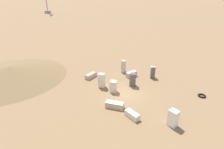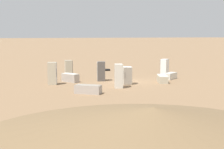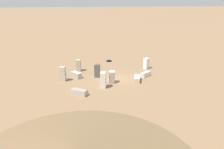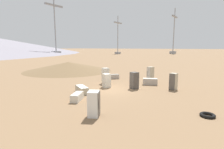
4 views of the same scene
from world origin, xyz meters
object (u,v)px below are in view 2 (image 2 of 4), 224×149
discarded_fridge_2 (127,76)px  discarded_fridge_6 (119,76)px  discarded_fridge_3 (171,76)px  discarded_fridge_5 (70,78)px  discarded_fridge_7 (69,69)px  discarded_fridge_0 (88,89)px  scrap_tire (106,70)px  discarded_fridge_9 (101,71)px  discarded_fridge_1 (52,73)px  discarded_fridge_8 (165,67)px  discarded_fridge_4 (162,79)px

discarded_fridge_2 → discarded_fridge_6: size_ratio=0.79×
discarded_fridge_3 → discarded_fridge_5: discarded_fridge_5 is taller
discarded_fridge_7 → discarded_fridge_5: bearing=-6.6°
discarded_fridge_0 → discarded_fridge_2: bearing=-19.4°
scrap_tire → discarded_fridge_5: bearing=44.3°
discarded_fridge_9 → scrap_tire: 8.33m
discarded_fridge_0 → discarded_fridge_3: size_ratio=1.10×
discarded_fridge_0 → scrap_tire: 14.50m
discarded_fridge_1 → discarded_fridge_8: bearing=119.8°
discarded_fridge_3 → discarded_fridge_5: (9.00, -2.53, 0.08)m
discarded_fridge_1 → discarded_fridge_3: 10.99m
discarded_fridge_0 → discarded_fridge_8: size_ratio=1.16×
discarded_fridge_5 → discarded_fridge_8: 10.76m
discarded_fridge_7 → discarded_fridge_9: discarded_fridge_9 is taller
discarded_fridge_5 → discarded_fridge_8: (-10.73, -0.74, 0.43)m
discarded_fridge_7 → discarded_fridge_8: (-9.89, 2.09, -0.04)m
discarded_fridge_4 → discarded_fridge_8: discarded_fridge_8 is taller
discarded_fridge_2 → discarded_fridge_5: discarded_fridge_2 is taller
discarded_fridge_4 → discarded_fridge_9: bearing=-8.8°
discarded_fridge_2 → discarded_fridge_6: bearing=63.3°
discarded_fridge_0 → discarded_fridge_4: bearing=-33.4°
discarded_fridge_6 → scrap_tire: bearing=-177.0°
discarded_fridge_6 → discarded_fridge_8: discarded_fridge_6 is taller
discarded_fridge_7 → discarded_fridge_0: bearing=-0.6°
discarded_fridge_2 → discarded_fridge_4: discarded_fridge_2 is taller
discarded_fridge_6 → discarded_fridge_9: size_ratio=1.08×
discarded_fridge_4 → discarded_fridge_6: bearing=36.8°
discarded_fridge_4 → discarded_fridge_5: bearing=-0.9°
discarded_fridge_5 → discarded_fridge_6: 5.22m
discarded_fridge_2 → discarded_fridge_3: (-5.15, -0.85, -0.44)m
discarded_fridge_6 → discarded_fridge_8: size_ratio=1.16×
discarded_fridge_0 → scrap_tire: discarded_fridge_0 is taller
discarded_fridge_0 → discarded_fridge_5: size_ratio=1.07×
discarded_fridge_5 → scrap_tire: (-6.76, -6.60, -0.28)m
discarded_fridge_9 → scrap_tire: size_ratio=1.90×
discarded_fridge_0 → discarded_fridge_6: bearing=-26.4°
discarded_fridge_0 → discarded_fridge_1: size_ratio=1.00×
discarded_fridge_0 → discarded_fridge_1: bearing=54.8°
discarded_fridge_8 → discarded_fridge_9: bearing=160.1°
discarded_fridge_2 → discarded_fridge_3: size_ratio=0.86×
discarded_fridge_3 → discarded_fridge_8: size_ratio=1.06×
discarded_fridge_5 → discarded_fridge_7: size_ratio=1.03×
discarded_fridge_7 → discarded_fridge_1: bearing=-26.9°
discarded_fridge_8 → discarded_fridge_9: (8.03, 1.37, 0.07)m
discarded_fridge_3 → discarded_fridge_9: size_ratio=0.98×
discarded_fridge_3 → discarded_fridge_7: discarded_fridge_7 is taller
discarded_fridge_3 → discarded_fridge_6: bearing=80.2°
discarded_fridge_7 → discarded_fridge_9: 3.92m
discarded_fridge_2 → scrap_tire: size_ratio=1.61×
discarded_fridge_7 → discarded_fridge_8: size_ratio=1.05×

